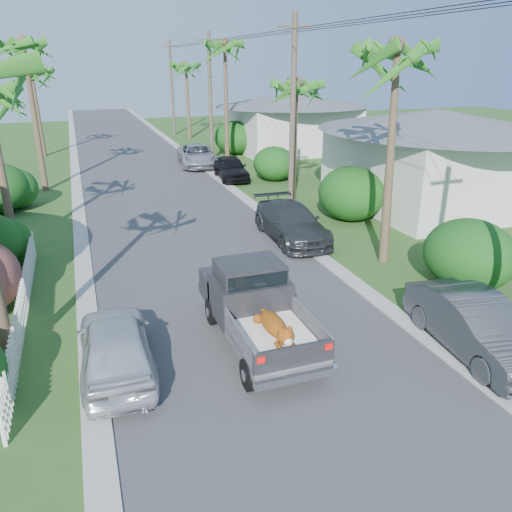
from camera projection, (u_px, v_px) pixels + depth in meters
name	position (u px, v px, depth m)	size (l,w,h in m)	color
ground	(289.00, 384.00, 11.59)	(120.00, 120.00, 0.00)	#3A5B22
road	(143.00, 173.00, 33.53)	(8.00, 100.00, 0.02)	#38383A
curb_left	(76.00, 177.00, 32.18)	(0.60, 100.00, 0.06)	#A5A39E
curb_right	(205.00, 168.00, 34.86)	(0.60, 100.00, 0.06)	#A5A39E
pickup_truck	(253.00, 302.00, 13.27)	(1.98, 5.12, 2.06)	black
parked_car_rn	(476.00, 326.00, 12.63)	(1.56, 4.47, 1.47)	#34383A
parked_car_rm	(291.00, 223.00, 20.76)	(2.04, 5.01, 1.45)	#2C2F31
parked_car_rf	(231.00, 168.00, 31.41)	(1.70, 4.24, 1.44)	black
parked_car_rd	(197.00, 156.00, 35.44)	(2.47, 5.36, 1.49)	#A9AAB0
parked_car_ln	(116.00, 346.00, 11.81)	(1.68, 4.17, 1.42)	silver
palm_l_c	(23.00, 43.00, 26.15)	(4.40, 4.40, 9.20)	brown
palm_l_d	(31.00, 69.00, 37.06)	(4.40, 4.40, 7.70)	brown
palm_r_a	(401.00, 47.00, 16.12)	(4.40, 4.40, 8.70)	brown
palm_r_b	(296.00, 84.00, 24.65)	(4.40, 4.40, 7.20)	brown
palm_r_c	(225.00, 44.00, 33.39)	(4.40, 4.40, 9.40)	brown
palm_r_d	(186.00, 64.00, 46.27)	(4.40, 4.40, 8.00)	brown
shrub_r_a	(469.00, 254.00, 16.18)	(2.80, 3.08, 2.30)	#134313
shrub_r_b	(351.00, 194.00, 23.22)	(3.00, 3.30, 2.50)	#134313
shrub_r_c	(274.00, 164.00, 31.10)	(2.60, 2.86, 2.10)	#134313
shrub_r_d	(234.00, 138.00, 39.94)	(3.20, 3.52, 2.60)	#134313
picket_fence	(23.00, 303.00, 14.37)	(0.10, 11.00, 1.00)	white
house_right_near	(433.00, 162.00, 25.37)	(8.00, 9.00, 4.80)	silver
house_right_far	(292.00, 125.00, 41.20)	(9.00, 8.00, 4.60)	silver
utility_pole_b	(293.00, 117.00, 23.07)	(1.60, 0.26, 9.00)	brown
utility_pole_c	(210.00, 97.00, 36.24)	(1.60, 0.26, 9.00)	brown
utility_pole_d	(172.00, 87.00, 49.40)	(1.60, 0.26, 9.00)	brown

